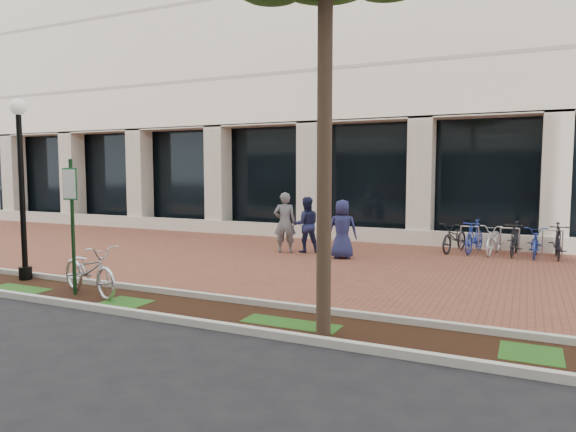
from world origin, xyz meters
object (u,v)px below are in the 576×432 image
at_px(parking_sign, 72,210).
at_px(pedestrian_right, 342,229).
at_px(locked_bicycle, 90,270).
at_px(pedestrian_mid, 306,225).
at_px(bike_rack_cluster, 504,239).
at_px(pedestrian_left, 285,223).
at_px(lamppost, 21,179).

distance_m(parking_sign, pedestrian_right, 7.18).
xyz_separation_m(locked_bicycle, pedestrian_mid, (1.78, 6.70, 0.33)).
bearing_deg(bike_rack_cluster, parking_sign, -121.89).
height_order(pedestrian_right, bike_rack_cluster, pedestrian_right).
height_order(parking_sign, locked_bicycle, parking_sign).
relative_size(pedestrian_left, pedestrian_mid, 1.09).
xyz_separation_m(parking_sign, pedestrian_right, (3.39, 6.27, -0.85)).
bearing_deg(pedestrian_right, pedestrian_left, -21.76).
distance_m(lamppost, pedestrian_left, 7.09).
bearing_deg(pedestrian_mid, pedestrian_left, 3.21).
xyz_separation_m(pedestrian_mid, bike_rack_cluster, (5.40, 1.94, -0.36)).
relative_size(lamppost, pedestrian_mid, 2.40).
distance_m(locked_bicycle, pedestrian_mid, 6.94).
xyz_separation_m(pedestrian_left, bike_rack_cluster, (5.94, 2.30, -0.44)).
bearing_deg(parking_sign, pedestrian_mid, 68.06).
xyz_separation_m(pedestrian_left, pedestrian_right, (1.88, -0.23, -0.08)).
distance_m(parking_sign, locked_bicycle, 1.21).
xyz_separation_m(pedestrian_right, bike_rack_cluster, (4.06, 2.53, -0.36)).
bearing_deg(lamppost, pedestrian_right, 45.81).
height_order(lamppost, bike_rack_cluster, lamppost).
distance_m(parking_sign, pedestrian_left, 6.72).
height_order(parking_sign, pedestrian_mid, parking_sign).
relative_size(lamppost, pedestrian_left, 2.21).
height_order(pedestrian_left, bike_rack_cluster, pedestrian_left).
bearing_deg(pedestrian_mid, locked_bicycle, 44.52).
distance_m(lamppost, locked_bicycle, 3.01).
distance_m(lamppost, bike_rack_cluster, 12.76).
height_order(pedestrian_mid, bike_rack_cluster, pedestrian_mid).
distance_m(parking_sign, bike_rack_cluster, 11.59).
relative_size(locked_bicycle, bike_rack_cluster, 0.55).
xyz_separation_m(pedestrian_mid, pedestrian_right, (1.35, -0.59, -0.01)).
xyz_separation_m(locked_bicycle, pedestrian_right, (3.13, 6.12, 0.32)).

